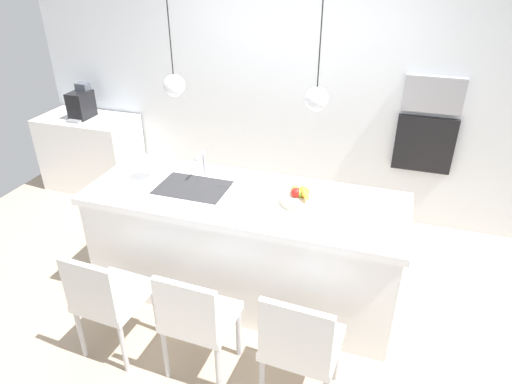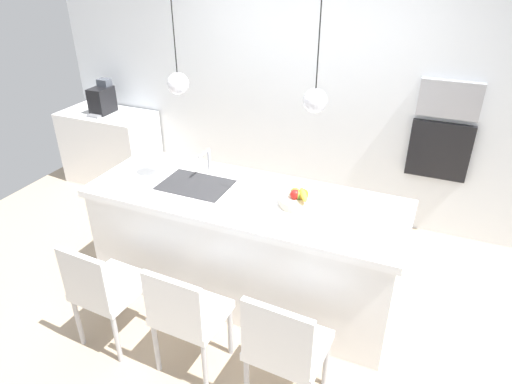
# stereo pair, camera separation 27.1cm
# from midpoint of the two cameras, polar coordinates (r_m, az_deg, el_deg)

# --- Properties ---
(floor) EXTENTS (6.60, 6.60, 0.00)m
(floor) POSITION_cam_midpoint_polar(r_m,az_deg,el_deg) (4.05, 0.63, -12.20)
(floor) COLOR tan
(floor) RESTS_ON ground
(back_wall) EXTENTS (6.00, 0.10, 2.60)m
(back_wall) POSITION_cam_midpoint_polar(r_m,az_deg,el_deg) (4.82, 8.48, 12.13)
(back_wall) COLOR white
(back_wall) RESTS_ON ground
(kitchen_island) EXTENTS (2.49, 0.90, 0.94)m
(kitchen_island) POSITION_cam_midpoint_polar(r_m,az_deg,el_deg) (3.75, 0.67, -6.72)
(kitchen_island) COLOR white
(kitchen_island) RESTS_ON ground
(sink_basin) EXTENTS (0.56, 0.40, 0.02)m
(sink_basin) POSITION_cam_midpoint_polar(r_m,az_deg,el_deg) (3.67, -5.51, 0.79)
(sink_basin) COLOR #2D2D30
(sink_basin) RESTS_ON kitchen_island
(faucet) EXTENTS (0.02, 0.17, 0.22)m
(faucet) POSITION_cam_midpoint_polar(r_m,az_deg,el_deg) (3.77, -4.09, 4.16)
(faucet) COLOR silver
(faucet) RESTS_ON kitchen_island
(fruit_bowl) EXTENTS (0.29, 0.29, 0.14)m
(fruit_bowl) POSITION_cam_midpoint_polar(r_m,az_deg,el_deg) (3.38, 7.63, -0.94)
(fruit_bowl) COLOR beige
(fruit_bowl) RESTS_ON kitchen_island
(side_counter) EXTENTS (1.10, 0.60, 0.88)m
(side_counter) POSITION_cam_midpoint_polar(r_m,az_deg,el_deg) (5.87, -16.46, 5.40)
(side_counter) COLOR white
(side_counter) RESTS_ON ground
(coffee_machine) EXTENTS (0.20, 0.35, 0.38)m
(coffee_machine) POSITION_cam_midpoint_polar(r_m,az_deg,el_deg) (5.69, -17.45, 11.01)
(coffee_machine) COLOR black
(coffee_machine) RESTS_ON side_counter
(microwave) EXTENTS (0.54, 0.08, 0.34)m
(microwave) POSITION_cam_midpoint_polar(r_m,az_deg,el_deg) (4.58, 24.76, 10.50)
(microwave) COLOR #9E9EA3
(microwave) RESTS_ON back_wall
(oven) EXTENTS (0.56, 0.08, 0.56)m
(oven) POSITION_cam_midpoint_polar(r_m,az_deg,el_deg) (4.74, 23.54, 4.79)
(oven) COLOR black
(oven) RESTS_ON back_wall
(chair_near) EXTENTS (0.45, 0.49, 0.89)m
(chair_near) POSITION_cam_midpoint_polar(r_m,az_deg,el_deg) (3.42, -16.35, -11.51)
(chair_near) COLOR silver
(chair_near) RESTS_ON ground
(chair_middle) EXTENTS (0.46, 0.43, 0.88)m
(chair_middle) POSITION_cam_midpoint_polar(r_m,az_deg,el_deg) (3.11, -6.23, -14.98)
(chair_middle) COLOR white
(chair_middle) RESTS_ON ground
(chair_far) EXTENTS (0.48, 0.46, 0.91)m
(chair_far) POSITION_cam_midpoint_polar(r_m,az_deg,el_deg) (2.91, 6.42, -18.72)
(chair_far) COLOR white
(chair_far) RESTS_ON ground
(pendant_light_left) EXTENTS (0.16, 0.16, 0.76)m
(pendant_light_left) POSITION_cam_midpoint_polar(r_m,az_deg,el_deg) (3.41, -7.47, 13.36)
(pendant_light_left) COLOR silver
(pendant_light_right) EXTENTS (0.16, 0.16, 0.76)m
(pendant_light_right) POSITION_cam_midpoint_polar(r_m,az_deg,el_deg) (3.03, 10.03, 11.24)
(pendant_light_right) COLOR silver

